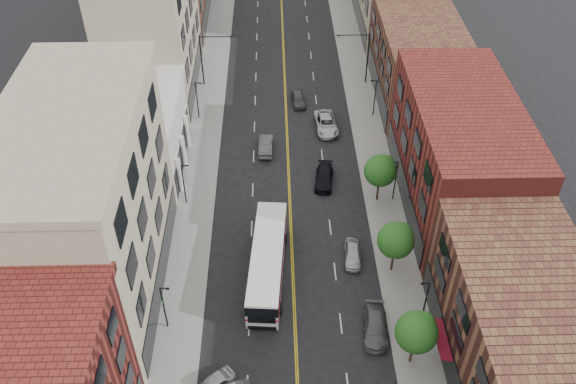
{
  "coord_description": "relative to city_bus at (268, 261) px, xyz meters",
  "views": [
    {
      "loc": [
        -1.44,
        -24.32,
        43.43
      ],
      "look_at": [
        -0.3,
        19.81,
        5.0
      ],
      "focal_mm": 38.0,
      "sensor_mm": 36.0,
      "label": 1
    }
  ],
  "objects": [
    {
      "name": "bldg_l_white",
      "position": [
        -14.66,
        17.23,
        2.06
      ],
      "size": [
        10.0,
        14.0,
        8.0
      ],
      "primitive_type": "cube",
      "color": "silver",
      "rests_on": "ground"
    },
    {
      "name": "lamp_l_3",
      "position": [
        -8.61,
        26.23,
        1.03
      ],
      "size": [
        0.81,
        0.55,
        5.05
      ],
      "color": "black",
      "rests_on": "sidewalk_left"
    },
    {
      "name": "bldg_l_far_a",
      "position": [
        -14.66,
        34.23,
        7.06
      ],
      "size": [
        10.0,
        20.0,
        18.0
      ],
      "primitive_type": "cube",
      "color": "gray",
      "rests_on": "ground"
    },
    {
      "name": "car_lane_a",
      "position": [
        6.2,
        13.28,
        -1.25
      ],
      "size": [
        2.53,
        4.93,
        1.37
      ],
      "primitive_type": "imported",
      "rotation": [
        0.0,
        0.0,
        -0.13
      ],
      "color": "black",
      "rests_on": "ground"
    },
    {
      "name": "city_bus",
      "position": [
        0.0,
        0.0,
        0.0
      ],
      "size": [
        3.87,
        13.13,
        3.33
      ],
      "rotation": [
        0.0,
        0.0,
        -0.08
      ],
      "color": "white",
      "rests_on": "ground"
    },
    {
      "name": "lamp_r_1",
      "position": [
        13.3,
        -5.77,
        1.03
      ],
      "size": [
        0.81,
        0.55,
        5.05
      ],
      "color": "black",
      "rests_on": "sidewalk_right"
    },
    {
      "name": "bldg_r_near",
      "position": [
        19.34,
        -13.77,
        3.06
      ],
      "size": [
        10.0,
        26.0,
        10.0
      ],
      "primitive_type": "cube",
      "color": "#582C23",
      "rests_on": "ground"
    },
    {
      "name": "lamp_r_2",
      "position": [
        13.3,
        10.23,
        1.03
      ],
      "size": [
        0.81,
        0.55,
        5.05
      ],
      "color": "black",
      "rests_on": "sidewalk_right"
    },
    {
      "name": "car_lane_b",
      "position": [
        7.16,
        23.54,
        -1.15
      ],
      "size": [
        3.0,
        5.81,
        1.56
      ],
      "primitive_type": "imported",
      "rotation": [
        0.0,
        0.0,
        0.07
      ],
      "color": "#BBBDC3",
      "rests_on": "ground"
    },
    {
      "name": "car_parked_mid",
      "position": [
        9.16,
        -6.72,
        -1.22
      ],
      "size": [
        2.46,
        5.09,
        1.43
      ],
      "primitive_type": "imported",
      "rotation": [
        0.0,
        0.0,
        -0.1
      ],
      "color": "#525257",
      "rests_on": "ground"
    },
    {
      "name": "tree_r_3",
      "position": [
        11.73,
        10.3,
        2.19
      ],
      "size": [
        3.4,
        3.4,
        5.59
      ],
      "color": "black",
      "rests_on": "sidewalk_right"
    },
    {
      "name": "car_parked_far",
      "position": [
        8.14,
        1.81,
        -1.25
      ],
      "size": [
        1.93,
        4.13,
        1.37
      ],
      "primitive_type": "imported",
      "rotation": [
        0.0,
        0.0,
        -0.08
      ],
      "color": "#ACB0B4",
      "rests_on": "ground"
    },
    {
      "name": "tree_r_1",
      "position": [
        11.73,
        -9.7,
        2.19
      ],
      "size": [
        3.4,
        3.4,
        5.59
      ],
      "color": "black",
      "rests_on": "sidewalk_right"
    },
    {
      "name": "bldg_r_mid",
      "position": [
        19.34,
        10.23,
        4.06
      ],
      "size": [
        10.0,
        22.0,
        12.0
      ],
      "primitive_type": "cube",
      "color": "maroon",
      "rests_on": "ground"
    },
    {
      "name": "car_lane_behind",
      "position": [
        -0.22,
        19.31,
        -1.2
      ],
      "size": [
        1.69,
        4.51,
        1.47
      ],
      "primitive_type": "imported",
      "rotation": [
        0.0,
        0.0,
        3.11
      ],
      "color": "#4D4C51",
      "rests_on": "ground"
    },
    {
      "name": "lamp_l_1",
      "position": [
        -8.61,
        -5.77,
        1.03
      ],
      "size": [
        0.81,
        0.55,
        5.05
      ],
      "color": "black",
      "rests_on": "sidewalk_left"
    },
    {
      "name": "bldg_r_far_a",
      "position": [
        19.34,
        31.23,
        3.06
      ],
      "size": [
        10.0,
        20.0,
        10.0
      ],
      "primitive_type": "cube",
      "color": "#582C23",
      "rests_on": "ground"
    },
    {
      "name": "sidewalk_left",
      "position": [
        -7.66,
        21.23,
        -1.86
      ],
      "size": [
        4.0,
        110.0,
        0.15
      ],
      "primitive_type": "cube",
      "color": "gray",
      "rests_on": "ground"
    },
    {
      "name": "signal_mast_left",
      "position": [
        -7.92,
        34.23,
        2.71
      ],
      "size": [
        4.49,
        0.18,
        7.2
      ],
      "color": "black",
      "rests_on": "sidewalk_left"
    },
    {
      "name": "sidewalk_right",
      "position": [
        12.34,
        21.23,
        -1.86
      ],
      "size": [
        4.0,
        110.0,
        0.15
      ],
      "primitive_type": "cube",
      "color": "gray",
      "rests_on": "ground"
    },
    {
      "name": "bldg_l_tanoffice",
      "position": [
        -14.66,
        -0.77,
        7.06
      ],
      "size": [
        10.0,
        22.0,
        18.0
      ],
      "primitive_type": "cube",
      "color": "gray",
      "rests_on": "ground"
    },
    {
      "name": "car_lane_c",
      "position": [
        3.97,
        29.36,
        -1.24
      ],
      "size": [
        2.07,
        4.22,
        1.38
      ],
      "primitive_type": "imported",
      "rotation": [
        0.0,
        0.0,
        0.11
      ],
      "color": "#414145",
      "rests_on": "ground"
    },
    {
      "name": "lamp_r_3",
      "position": [
        13.3,
        26.23,
        1.03
      ],
      "size": [
        0.81,
        0.55,
        5.05
      ],
      "color": "black",
      "rests_on": "sidewalk_right"
    },
    {
      "name": "tree_r_2",
      "position": [
        11.73,
        0.3,
        2.19
      ],
      "size": [
        3.4,
        3.4,
        5.59
      ],
      "color": "black",
      "rests_on": "sidewalk_right"
    },
    {
      "name": "lamp_l_2",
      "position": [
        -8.61,
        10.23,
        1.03
      ],
      "size": [
        0.81,
        0.55,
        5.05
      ],
      "color": "black",
      "rests_on": "sidewalk_left"
    },
    {
      "name": "signal_mast_right",
      "position": [
        12.61,
        34.23,
        2.71
      ],
      "size": [
        4.49,
        0.18,
        7.2
      ],
      "color": "black",
      "rests_on": "sidewalk_right"
    }
  ]
}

